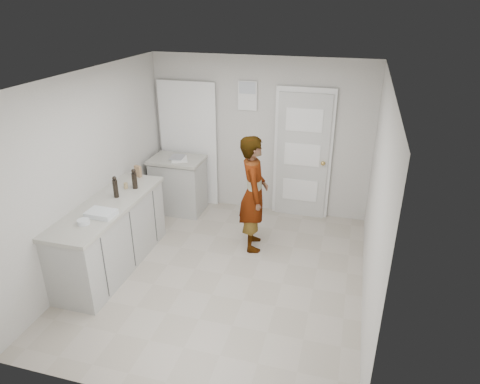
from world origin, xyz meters
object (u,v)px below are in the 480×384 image
(person, at_px, (254,194))
(cake_mix_box, at_px, (138,171))
(spice_jar, at_px, (126,186))
(oil_cruet_b, at_px, (115,187))
(baking_dish, at_px, (101,213))
(egg_bowl, at_px, (83,222))
(oil_cruet_a, at_px, (134,179))

(person, bearing_deg, cake_mix_box, 76.93)
(cake_mix_box, relative_size, spice_jar, 2.09)
(person, relative_size, oil_cruet_b, 5.67)
(oil_cruet_b, xyz_separation_m, baking_dish, (0.09, -0.50, -0.11))
(cake_mix_box, bearing_deg, egg_bowl, -68.60)
(person, height_order, baking_dish, person)
(egg_bowl, bearing_deg, person, 43.14)
(oil_cruet_a, relative_size, oil_cruet_b, 0.96)
(spice_jar, bearing_deg, egg_bowl, -88.27)
(cake_mix_box, height_order, egg_bowl, cake_mix_box)
(oil_cruet_b, xyz_separation_m, egg_bowl, (0.01, -0.74, -0.11))
(oil_cruet_b, height_order, baking_dish, oil_cruet_b)
(spice_jar, relative_size, egg_bowl, 0.57)
(cake_mix_box, bearing_deg, person, 21.65)
(person, relative_size, baking_dish, 4.90)
(cake_mix_box, relative_size, oil_cruet_b, 0.57)
(spice_jar, xyz_separation_m, oil_cruet_b, (0.02, -0.28, 0.10))
(spice_jar, relative_size, oil_cruet_b, 0.27)
(cake_mix_box, relative_size, egg_bowl, 1.19)
(oil_cruet_a, bearing_deg, cake_mix_box, 111.80)
(person, distance_m, oil_cruet_a, 1.62)
(oil_cruet_a, bearing_deg, egg_bowl, -94.69)
(oil_cruet_a, bearing_deg, oil_cruet_b, -106.66)
(spice_jar, bearing_deg, baking_dish, -81.95)
(oil_cruet_a, xyz_separation_m, egg_bowl, (-0.09, -1.06, -0.11))
(cake_mix_box, xyz_separation_m, oil_cruet_b, (0.05, -0.70, 0.06))
(oil_cruet_b, bearing_deg, cake_mix_box, 94.49)
(cake_mix_box, height_order, oil_cruet_a, oil_cruet_a)
(cake_mix_box, height_order, spice_jar, cake_mix_box)
(oil_cruet_b, bearing_deg, person, 25.57)
(oil_cruet_b, bearing_deg, oil_cruet_a, 73.34)
(cake_mix_box, relative_size, baking_dish, 0.49)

